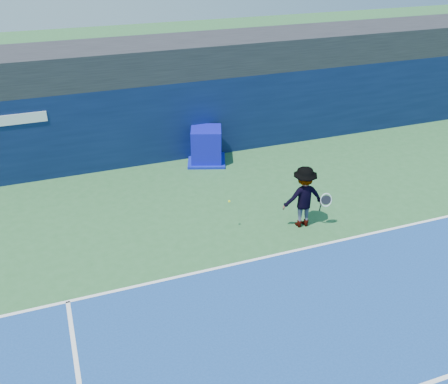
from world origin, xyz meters
The scene contains 7 objects.
ground centered at (0.00, 0.00, 0.00)m, with size 80.00×80.00×0.00m, color #2A5F31.
baseline centered at (0.00, 3.00, 0.01)m, with size 24.00×0.10×0.01m, color white.
stadium_band centered at (0.00, 11.50, 3.60)m, with size 36.00×3.00×1.20m, color black.
back_wall_assembly centered at (0.00, 10.50, 1.50)m, with size 36.00×1.03×3.00m.
equipment_cart centered at (0.71, 9.48, 0.61)m, with size 1.78×1.78×1.35m.
tennis_player centered at (1.96, 4.17, 0.96)m, with size 1.41×0.80×1.92m.
tennis_ball centered at (-0.18, 4.69, 0.96)m, with size 0.07×0.07×0.07m.
Camera 1 is at (-4.69, -7.07, 8.06)m, focal length 40.00 mm.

